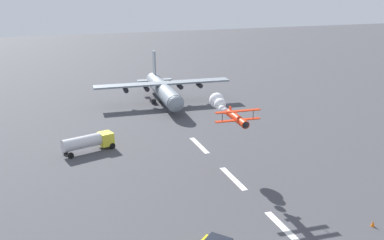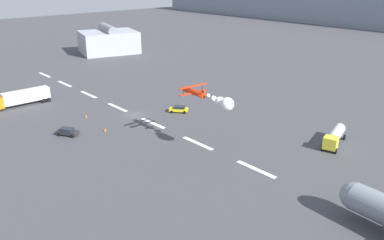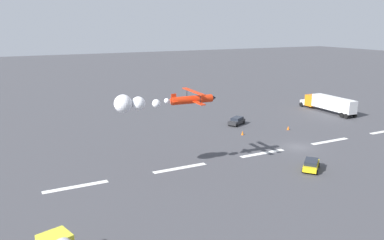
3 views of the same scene
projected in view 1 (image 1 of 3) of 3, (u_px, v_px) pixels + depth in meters
name	position (u px, v px, depth m)	size (l,w,h in m)	color
runway_stripe_4	(284.00, 229.00, 49.58)	(8.00, 0.90, 0.01)	white
runway_stripe_5	(233.00, 178.00, 62.39)	(8.00, 0.90, 0.01)	white
runway_stripe_6	(199.00, 145.00, 75.19)	(8.00, 0.90, 0.01)	white
cargo_transport_plane	(164.00, 90.00, 100.15)	(26.56, 32.33, 10.95)	gray
stunt_biplane_red	(223.00, 106.00, 63.18)	(14.13, 6.40, 2.33)	red
fuel_tanker_truck	(89.00, 142.00, 72.01)	(4.98, 9.03, 2.90)	yellow
traffic_cone_far	(373.00, 223.00, 49.96)	(0.44, 0.44, 0.75)	orange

